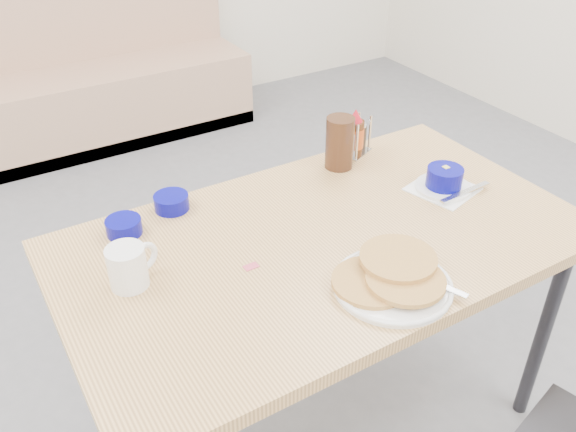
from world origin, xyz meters
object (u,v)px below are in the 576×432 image
booth_bench (86,82)px  amber_tumbler (340,143)px  butter_bowl (171,202)px  dining_table (324,255)px  grits_setting (444,181)px  syrup_bottle (354,135)px  pancake_plate (392,279)px  coffee_mug (129,266)px  condiment_caddy (357,141)px  creamer_bowl (124,227)px

booth_bench → amber_tumbler: (0.25, -2.24, 0.49)m
butter_bowl → dining_table: bearing=-48.8°
dining_table → booth_bench: bearing=90.0°
amber_tumbler → dining_table: bearing=-130.5°
dining_table → grits_setting: bearing=2.1°
butter_bowl → syrup_bottle: 0.64m
dining_table → amber_tumbler: amber_tumbler is taller
pancake_plate → coffee_mug: bearing=148.0°
condiment_caddy → booth_bench: bearing=75.0°
booth_bench → condiment_caddy: 2.27m
booth_bench → butter_bowl: size_ratio=19.17×
grits_setting → condiment_caddy: size_ratio=1.85×
booth_bench → dining_table: size_ratio=1.36×
grits_setting → butter_bowl: bearing=156.3°
pancake_plate → syrup_bottle: 0.67m
creamer_bowl → amber_tumbler: bearing=0.4°
coffee_mug → condiment_caddy: 0.90m
booth_bench → syrup_bottle: (0.34, -2.19, 0.48)m
condiment_caddy → syrup_bottle: bearing=155.7°
pancake_plate → coffee_mug: size_ratio=2.13×
amber_tumbler → condiment_caddy: 0.12m
booth_bench → butter_bowl: 2.26m
pancake_plate → booth_bench: bearing=90.5°
pancake_plate → syrup_bottle: size_ratio=1.77×
coffee_mug → syrup_bottle: syrup_bottle is taller
coffee_mug → butter_bowl: 0.34m
booth_bench → grits_setting: bearing=-80.1°
booth_bench → coffee_mug: bearing=-101.7°
booth_bench → grits_setting: 2.59m
pancake_plate → syrup_bottle: (0.32, 0.59, 0.05)m
butter_bowl → amber_tumbler: amber_tumbler is taller
coffee_mug → butter_bowl: bearing=51.1°
amber_tumbler → syrup_bottle: (0.09, 0.04, -0.01)m
creamer_bowl → butter_bowl: 0.16m
syrup_bottle → grits_setting: bearing=-73.5°
grits_setting → syrup_bottle: syrup_bottle is taller
amber_tumbler → syrup_bottle: 0.10m
pancake_plate → butter_bowl: 0.67m
grits_setting → creamer_bowl: bearing=162.8°
booth_bench → butter_bowl: bearing=-97.7°
coffee_mug → butter_bowl: coffee_mug is taller
creamer_bowl → butter_bowl: butter_bowl is taller
coffee_mug → creamer_bowl: coffee_mug is taller
syrup_bottle → condiment_caddy: bearing=0.0°
condiment_caddy → syrup_bottle: (-0.01, 0.00, 0.03)m
dining_table → creamer_bowl: size_ratio=14.58×
booth_bench → grits_setting: booth_bench is taller
coffee_mug → amber_tumbler: amber_tumbler is taller
syrup_bottle → booth_bench: bearing=98.9°
pancake_plate → syrup_bottle: bearing=61.5°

